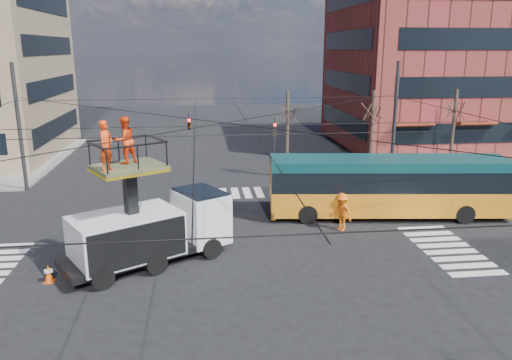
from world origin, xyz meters
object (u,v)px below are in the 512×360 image
at_px(utility_truck, 150,216).
at_px(worker_ground, 79,258).
at_px(traffic_cone, 49,273).
at_px(flagger, 342,212).
at_px(city_bus, 388,185).

relative_size(utility_truck, worker_ground, 4.16).
height_order(traffic_cone, flagger, flagger).
distance_m(city_bus, worker_ground, 15.87).
relative_size(worker_ground, flagger, 0.91).
xyz_separation_m(city_bus, worker_ground, (-14.72, -5.88, -0.86)).
xyz_separation_m(utility_truck, city_bus, (12.03, 4.62, -0.33)).
height_order(city_bus, traffic_cone, city_bus).
distance_m(city_bus, traffic_cone, 17.05).
xyz_separation_m(city_bus, flagger, (-3.01, -1.80, -0.77)).
xyz_separation_m(traffic_cone, worker_ground, (1.16, 0.20, 0.51)).
distance_m(traffic_cone, flagger, 13.57).
xyz_separation_m(worker_ground, flagger, (11.71, 4.07, 0.09)).
relative_size(utility_truck, flagger, 3.78).
height_order(city_bus, flagger, city_bus).
bearing_deg(worker_ground, city_bus, -72.99).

